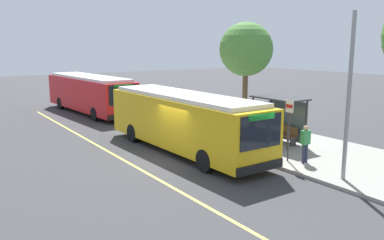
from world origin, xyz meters
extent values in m
plane|color=#38383A|center=(0.00, 0.00, 0.00)|extent=(120.00, 120.00, 0.00)
cube|color=gray|center=(0.00, 6.00, 0.07)|extent=(44.00, 6.40, 0.15)
cube|color=#E0D64C|center=(0.00, -2.20, 0.00)|extent=(36.00, 0.14, 0.01)
cube|color=gold|center=(-1.11, 1.00, 1.55)|extent=(10.99, 2.80, 2.40)
cube|color=silver|center=(-1.11, 1.00, 2.85)|extent=(10.11, 2.52, 0.20)
cube|color=black|center=(4.37, 1.12, 1.98)|extent=(0.09, 2.17, 1.34)
cube|color=black|center=(-1.14, 2.29, 1.84)|extent=(9.62, 0.26, 1.06)
cube|color=black|center=(-1.14, 2.29, 0.57)|extent=(10.38, 0.26, 0.28)
cube|color=#26D83F|center=(4.38, 1.12, 2.57)|extent=(0.06, 1.40, 0.24)
cube|color=black|center=(4.39, 1.12, 0.53)|extent=(0.14, 2.50, 0.36)
cylinder|color=black|center=(2.26, 2.23, 0.50)|extent=(1.01, 0.30, 1.00)
cylinder|color=black|center=(2.31, -0.08, 0.50)|extent=(1.01, 0.30, 1.00)
cylinder|color=black|center=(-4.41, 2.08, 0.50)|extent=(1.01, 0.30, 1.00)
cylinder|color=black|center=(-4.36, -0.23, 0.50)|extent=(1.01, 0.30, 1.00)
cube|color=red|center=(-15.10, 1.17, 1.55)|extent=(11.34, 3.32, 2.40)
cube|color=silver|center=(-15.10, 1.17, 2.85)|extent=(10.43, 3.01, 0.20)
cube|color=black|center=(-9.51, 1.56, 1.98)|extent=(0.19, 2.17, 1.34)
cube|color=black|center=(-15.19, 2.46, 1.84)|extent=(9.83, 0.72, 1.06)
cube|color=white|center=(-15.19, 2.46, 0.57)|extent=(10.61, 0.77, 0.28)
cube|color=#26D83F|center=(-9.50, 1.56, 2.57)|extent=(0.13, 1.40, 0.24)
cube|color=black|center=(-9.49, 1.57, 0.53)|extent=(0.25, 2.50, 0.36)
cylinder|color=black|center=(-11.72, 2.57, 0.50)|extent=(1.02, 0.35, 1.00)
cylinder|color=black|center=(-11.56, 0.26, 0.50)|extent=(1.02, 0.35, 1.00)
cylinder|color=black|center=(-18.53, 2.09, 0.50)|extent=(1.02, 0.35, 1.00)
cylinder|color=black|center=(-18.37, -0.21, 0.50)|extent=(1.02, 0.35, 1.00)
cylinder|color=#333338|center=(2.11, 6.41, 1.35)|extent=(0.10, 0.10, 2.40)
cylinder|color=#333338|center=(2.11, 5.11, 1.35)|extent=(0.10, 0.10, 2.40)
cylinder|color=#333338|center=(-0.49, 6.41, 1.35)|extent=(0.10, 0.10, 2.40)
cylinder|color=#333338|center=(-0.49, 5.11, 1.35)|extent=(0.10, 0.10, 2.40)
cube|color=#333338|center=(0.81, 5.76, 2.59)|extent=(2.90, 1.60, 0.08)
cube|color=#4C606B|center=(0.81, 6.41, 1.35)|extent=(2.47, 0.04, 2.16)
cube|color=navy|center=(-0.49, 5.76, 1.30)|extent=(0.06, 1.11, 1.82)
cube|color=brown|center=(0.95, 5.97, 0.60)|extent=(1.60, 0.44, 0.06)
cube|color=brown|center=(0.95, 6.21, 0.88)|extent=(1.60, 0.05, 0.44)
cube|color=#333338|center=(0.23, 5.97, 0.38)|extent=(0.08, 0.40, 0.45)
cube|color=#333338|center=(1.67, 5.97, 0.38)|extent=(0.08, 0.40, 0.45)
cylinder|color=#333338|center=(3.41, 3.73, 1.55)|extent=(0.07, 0.07, 2.80)
cube|color=white|center=(3.41, 3.71, 2.65)|extent=(0.44, 0.03, 0.56)
cube|color=red|center=(3.41, 3.70, 2.65)|extent=(0.40, 0.01, 0.16)
cylinder|color=#282D47|center=(4.05, 4.21, 0.57)|extent=(0.14, 0.14, 0.85)
cylinder|color=#282D47|center=(4.05, 4.03, 0.57)|extent=(0.14, 0.14, 0.85)
cube|color=#338C4C|center=(4.05, 4.12, 1.31)|extent=(0.24, 0.40, 0.62)
sphere|color=tan|center=(4.05, 4.12, 1.73)|extent=(0.22, 0.22, 0.22)
cylinder|color=brown|center=(-5.13, 8.60, 1.92)|extent=(0.36, 0.36, 3.54)
sphere|color=#4C8438|center=(-5.13, 8.60, 5.04)|extent=(3.60, 3.60, 3.60)
cylinder|color=gray|center=(6.38, 3.66, 3.35)|extent=(0.16, 0.16, 6.40)
camera|label=1|loc=(15.62, -9.65, 5.31)|focal=37.68mm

